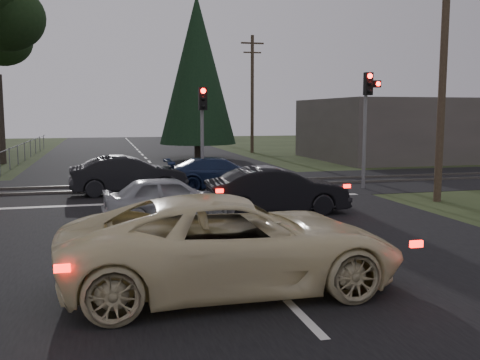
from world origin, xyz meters
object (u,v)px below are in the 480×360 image
object	(u,v)px
utility_pole_near	(443,65)
silver_car	(170,198)
blue_sedan	(219,173)
traffic_signal_right	(368,107)
dark_hatchback	(277,191)
utility_pole_far	(197,100)
traffic_signal_center	(203,120)
dark_car_far	(128,175)
cream_coupe	(233,243)
utility_pole_mid	(252,92)

from	to	relation	value
utility_pole_near	silver_car	xyz separation A→B (m)	(-9.54, -1.05, -4.08)
blue_sedan	traffic_signal_right	bearing A→B (deg)	-105.14
utility_pole_near	blue_sedan	distance (m)	9.36
utility_pole_near	dark_hatchback	xyz separation A→B (m)	(-6.22, -0.80, -4.01)
utility_pole_near	dark_hatchback	distance (m)	7.44
utility_pole_far	dark_hatchback	xyz separation A→B (m)	(-6.22, -49.80, -4.01)
utility_pole_near	traffic_signal_center	bearing A→B (deg)	148.05
silver_car	dark_car_far	world-z (taller)	dark_car_far
utility_pole_far	silver_car	distance (m)	51.11
cream_coupe	dark_hatchback	distance (m)	7.23
traffic_signal_center	utility_pole_near	bearing A→B (deg)	-31.95
utility_pole_near	silver_car	distance (m)	10.43
traffic_signal_right	dark_hatchback	world-z (taller)	traffic_signal_right
utility_pole_mid	dark_hatchback	size ratio (longest dim) A/B	2.07
traffic_signal_right	dark_hatchback	xyz separation A→B (m)	(-5.26, -4.27, -2.60)
dark_car_far	utility_pole_mid	bearing A→B (deg)	-32.58
utility_pole_near	dark_hatchback	world-z (taller)	utility_pole_near
utility_pole_mid	traffic_signal_center	bearing A→B (deg)	-111.21
utility_pole_mid	utility_pole_far	distance (m)	25.00
traffic_signal_center	dark_hatchback	world-z (taller)	traffic_signal_center
cream_coupe	silver_car	xyz separation A→B (m)	(-0.33, 6.33, -0.18)
traffic_signal_center	dark_car_far	distance (m)	3.60
dark_hatchback	dark_car_far	size ratio (longest dim) A/B	0.99
utility_pole_near	cream_coupe	distance (m)	12.43
utility_pole_near	silver_car	bearing A→B (deg)	-173.74
dark_hatchback	blue_sedan	distance (m)	5.83
silver_car	traffic_signal_right	bearing A→B (deg)	-65.29
blue_sedan	dark_car_far	size ratio (longest dim) A/B	1.00
utility_pole_mid	utility_pole_near	bearing A→B (deg)	-90.00
traffic_signal_center	blue_sedan	world-z (taller)	traffic_signal_center
dark_hatchback	blue_sedan	size ratio (longest dim) A/B	0.99
utility_pole_near	utility_pole_far	size ratio (longest dim) A/B	1.00
traffic_signal_right	blue_sedan	distance (m)	6.58
utility_pole_far	blue_sedan	world-z (taller)	utility_pole_far
traffic_signal_right	utility_pole_near	distance (m)	3.87
cream_coupe	silver_car	world-z (taller)	cream_coupe
cream_coupe	blue_sedan	bearing A→B (deg)	-10.93
blue_sedan	dark_car_far	world-z (taller)	dark_car_far
cream_coupe	dark_car_far	world-z (taller)	cream_coupe
traffic_signal_center	blue_sedan	bearing A→B (deg)	24.01
traffic_signal_right	silver_car	distance (m)	10.07
utility_pole_near	utility_pole_mid	xyz separation A→B (m)	(0.00, 24.00, 0.00)
silver_car	dark_car_far	xyz separation A→B (m)	(-0.89, 5.59, 0.07)
traffic_signal_center	utility_pole_mid	xyz separation A→B (m)	(7.50, 19.32, 1.92)
traffic_signal_right	dark_car_far	distance (m)	9.89
cream_coupe	utility_pole_near	bearing A→B (deg)	-51.09
traffic_signal_right	dark_hatchback	distance (m)	7.26
utility_pole_far	cream_coupe	distance (m)	57.26
utility_pole_mid	silver_car	xyz separation A→B (m)	(-9.54, -25.05, -4.08)
traffic_signal_right	cream_coupe	distance (m)	13.86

